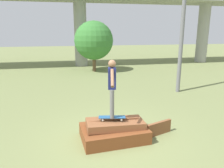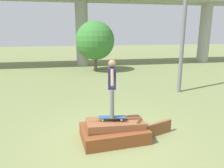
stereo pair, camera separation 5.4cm
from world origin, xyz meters
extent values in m
plane|color=olive|center=(0.00, 0.00, 0.00)|extent=(80.00, 80.00, 0.00)
cube|color=brown|center=(0.00, 0.00, 0.19)|extent=(1.99, 1.42, 0.38)
cube|color=brown|center=(0.04, -0.03, 0.49)|extent=(1.70, 0.76, 0.27)
cylinder|color=brown|center=(0.00, 0.00, 0.62)|extent=(1.51, 0.04, 0.04)
cube|color=brown|center=(1.45, 0.00, 0.21)|extent=(0.89, 0.40, 0.42)
cube|color=#23517F|center=(-0.06, -0.03, 0.72)|extent=(0.81, 0.35, 0.01)
cylinder|color=silver|center=(0.22, 0.02, 0.67)|extent=(0.06, 0.04, 0.05)
cylinder|color=silver|center=(0.19, -0.17, 0.67)|extent=(0.06, 0.04, 0.05)
cylinder|color=silver|center=(-0.31, 0.11, 0.67)|extent=(0.06, 0.04, 0.05)
cylinder|color=silver|center=(-0.35, -0.07, 0.67)|extent=(0.06, 0.04, 0.05)
cylinder|color=slate|center=(-0.05, 0.06, 1.15)|extent=(0.12, 0.12, 0.84)
cylinder|color=slate|center=(-0.08, -0.11, 1.15)|extent=(0.12, 0.12, 0.84)
cube|color=#191E51|center=(-0.06, -0.03, 1.88)|extent=(0.25, 0.25, 0.61)
sphere|color=brown|center=(-0.06, -0.03, 2.29)|extent=(0.22, 0.22, 0.22)
cylinder|color=brown|center=(0.00, 0.31, 1.96)|extent=(0.18, 0.54, 0.42)
cylinder|color=brown|center=(-0.12, -0.36, 1.96)|extent=(0.18, 0.54, 0.42)
cylinder|color=#9E9E99|center=(0.00, 14.18, 2.84)|extent=(1.10, 1.10, 5.69)
cylinder|color=#9E9E99|center=(12.10, 14.18, 2.84)|extent=(1.10, 1.10, 5.69)
cylinder|color=slate|center=(4.41, 4.40, 4.31)|extent=(0.20, 0.20, 8.62)
cylinder|color=brown|center=(0.80, 11.15, 0.57)|extent=(0.27, 0.27, 1.14)
sphere|color=#387A33|center=(0.80, 11.15, 2.40)|extent=(2.98, 2.98, 2.98)
camera|label=1|loc=(-1.26, -5.85, 3.19)|focal=35.00mm
camera|label=2|loc=(-1.20, -5.86, 3.19)|focal=35.00mm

